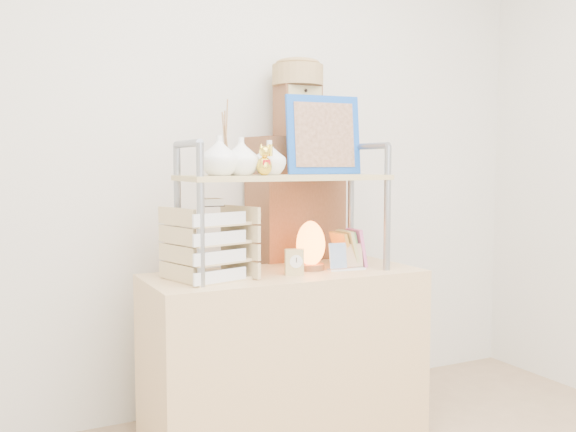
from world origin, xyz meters
name	(u,v)px	position (x,y,z in m)	size (l,w,h in m)	color
room_shell	(399,11)	(0.00, 0.39, 1.69)	(3.42, 3.41, 2.61)	silver
desk	(285,357)	(0.00, 1.20, 0.38)	(1.20, 0.50, 0.75)	tan
cabinet	(296,272)	(0.24, 1.57, 0.68)	(0.45, 0.24, 1.35)	brown
hutch	(274,170)	(-0.05, 1.21, 1.20)	(0.90, 0.34, 0.78)	gray
letter_tray	(211,247)	(-0.35, 1.18, 0.88)	(0.33, 0.32, 0.33)	tan
salt_lamp	(310,245)	(0.13, 1.21, 0.86)	(0.14, 0.13, 0.22)	brown
desk_clock	(294,262)	(0.01, 1.12, 0.81)	(0.08, 0.06, 0.11)	tan
postcard_stand	(346,262)	(0.27, 1.14, 0.78)	(0.17, 0.07, 0.12)	white
drawer_chest	(298,112)	(0.24, 1.55, 1.48)	(0.20, 0.16, 0.25)	brown
woven_basket	(298,76)	(0.24, 1.55, 1.65)	(0.25, 0.25, 0.10)	olive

